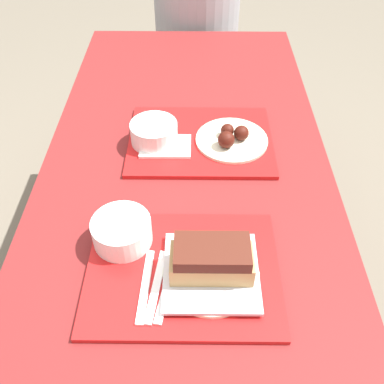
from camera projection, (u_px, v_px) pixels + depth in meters
name	position (u px, v px, depth m)	size (l,w,h in m)	color
ground_plane	(187.00, 335.00, 1.57)	(12.00, 12.00, 0.00)	#706656
picnic_table	(186.00, 219.00, 1.12)	(0.76, 1.83, 0.73)	maroon
picnic_bench_far	(191.00, 80.00, 2.10)	(0.73, 0.28, 0.47)	maroon
tray_near	(181.00, 271.00, 0.88)	(0.40, 0.31, 0.01)	red
tray_far	(200.00, 140.00, 1.19)	(0.40, 0.31, 0.01)	red
bowl_coleslaw_near	(122.00, 230.00, 0.91)	(0.13, 0.13, 0.06)	white
brisket_sandwich_plate	(211.00, 265.00, 0.84)	(0.20, 0.20, 0.09)	beige
plastic_fork_near	(156.00, 286.00, 0.85)	(0.04, 0.17, 0.00)	white
plastic_knife_near	(167.00, 286.00, 0.85)	(0.05, 0.17, 0.00)	white
plastic_spoon_near	(145.00, 286.00, 0.85)	(0.02, 0.17, 0.00)	white
condiment_packet	(185.00, 242.00, 0.93)	(0.04, 0.03, 0.01)	#3F3F47
bowl_coleslaw_far	(154.00, 132.00, 1.16)	(0.13, 0.13, 0.06)	white
wings_plate_far	(232.00, 138.00, 1.17)	(0.20, 0.20, 0.05)	beige
napkin_far	(166.00, 146.00, 1.16)	(0.14, 0.10, 0.01)	white
person_seated_across	(197.00, 8.00, 1.85)	(0.37, 0.37, 0.65)	#9E9EA3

